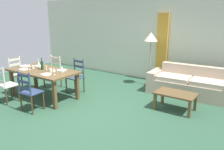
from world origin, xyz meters
name	(u,v)px	position (x,y,z in m)	size (l,w,h in m)	color
ground_plane	(83,110)	(0.00, 0.00, -0.01)	(9.60, 9.60, 0.02)	#2B5039
wall_far	(148,39)	(0.00, 3.30, 1.35)	(9.60, 0.16, 2.70)	beige
curtain_panel_left	(162,49)	(0.58, 3.16, 1.10)	(0.35, 0.08, 2.20)	gold
dining_table	(43,73)	(-1.41, 0.05, 0.66)	(1.90, 0.96, 0.75)	brown
dining_chair_near_left	(6,84)	(-1.88, -0.73, 0.48)	(0.43, 0.41, 0.96)	beige
dining_chair_near_right	(30,91)	(-0.93, -0.72, 0.48)	(0.45, 0.43, 0.96)	navy
dining_chair_far_left	(53,72)	(-1.86, 0.79, 0.48)	(0.44, 0.42, 0.96)	beige
dining_chair_far_right	(76,76)	(-0.98, 0.84, 0.48)	(0.44, 0.42, 0.96)	#313F54
dining_chair_head_west	(18,74)	(-2.55, 0.06, 0.48)	(0.41, 0.43, 0.96)	beige
dinner_plate_near_left	(24,69)	(-1.86, -0.20, 0.76)	(0.24, 0.24, 0.02)	white
fork_near_left	(20,69)	(-2.01, -0.20, 0.75)	(0.02, 0.17, 0.01)	silver
dinner_plate_near_right	(46,74)	(-0.96, -0.20, 0.76)	(0.24, 0.24, 0.02)	white
fork_near_right	(42,74)	(-1.11, -0.20, 0.75)	(0.02, 0.17, 0.01)	silver
dinner_plate_far_left	(39,66)	(-1.86, 0.30, 0.76)	(0.24, 0.24, 0.02)	white
fork_far_left	(36,65)	(-2.01, 0.30, 0.75)	(0.02, 0.17, 0.01)	silver
dinner_plate_far_right	(62,70)	(-0.96, 0.30, 0.76)	(0.24, 0.24, 0.02)	white
fork_far_right	(58,70)	(-1.11, 0.30, 0.75)	(0.02, 0.17, 0.01)	silver
dinner_plate_head_west	(24,66)	(-2.19, 0.05, 0.76)	(0.24, 0.24, 0.02)	white
fork_head_west	(21,65)	(-2.34, 0.05, 0.75)	(0.02, 0.17, 0.01)	silver
wine_bottle	(42,65)	(-1.46, 0.08, 0.87)	(0.07, 0.07, 0.32)	#143819
wine_glass_near_left	(29,65)	(-1.74, -0.11, 0.86)	(0.06, 0.06, 0.16)	white
wine_glass_near_right	(54,70)	(-0.81, -0.08, 0.86)	(0.06, 0.06, 0.16)	white
wine_glass_far_left	(39,64)	(-1.71, 0.18, 0.86)	(0.06, 0.06, 0.16)	white
wine_glass_far_right	(62,68)	(-0.83, 0.19, 0.86)	(0.06, 0.06, 0.16)	white
coffee_cup_primary	(51,70)	(-1.08, 0.04, 0.80)	(0.07, 0.07, 0.09)	beige
coffee_cup_secondary	(33,67)	(-1.75, 0.01, 0.80)	(0.07, 0.07, 0.09)	beige
candle_tall	(39,66)	(-1.59, 0.07, 0.83)	(0.05, 0.05, 0.28)	#998C66
candle_short	(46,70)	(-1.21, 0.01, 0.79)	(0.05, 0.05, 0.15)	#998C66
couch	(191,85)	(1.77, 2.44, 0.29)	(2.32, 0.91, 0.80)	#BBA68E
coffee_table	(176,95)	(1.76, 1.23, 0.36)	(0.90, 0.56, 0.42)	brown
standing_lamp	(151,40)	(0.43, 2.63, 1.41)	(0.40, 0.40, 1.64)	#332D28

